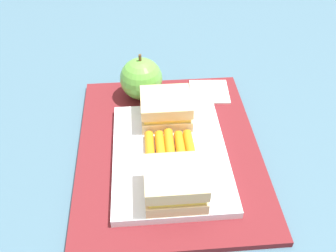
{
  "coord_description": "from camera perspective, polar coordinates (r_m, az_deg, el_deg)",
  "views": [
    {
      "loc": [
        -0.42,
        0.04,
        0.43
      ],
      "look_at": [
        0.01,
        0.0,
        0.04
      ],
      "focal_mm": 40.74,
      "sensor_mm": 36.0,
      "label": 1
    }
  ],
  "objects": [
    {
      "name": "sandwich_half_left",
      "position": [
        0.5,
        1.08,
        -8.63
      ],
      "size": [
        0.07,
        0.08,
        0.04
      ],
      "color": "#DBC189",
      "rests_on": "food_tray"
    },
    {
      "name": "ground_plane",
      "position": [
        0.6,
        0.1,
        -3.77
      ],
      "size": [
        2.4,
        2.4,
        0.0
      ],
      "primitive_type": "plane",
      "color": "#42667A"
    },
    {
      "name": "lunchbag_mat",
      "position": [
        0.6,
        0.1,
        -3.44
      ],
      "size": [
        0.36,
        0.28,
        0.01
      ],
      "primitive_type": "cube",
      "color": "maroon",
      "rests_on": "ground_plane"
    },
    {
      "name": "apple",
      "position": [
        0.67,
        -4.03,
        7.06
      ],
      "size": [
        0.07,
        0.07,
        0.09
      ],
      "color": "#66B742",
      "rests_on": "lunchbag_mat"
    },
    {
      "name": "sandwich_half_right",
      "position": [
        0.61,
        -0.31,
        2.66
      ],
      "size": [
        0.07,
        0.08,
        0.04
      ],
      "color": "#DBC189",
      "rests_on": "food_tray"
    },
    {
      "name": "carrot_sticks_bundle",
      "position": [
        0.56,
        0.35,
        -3.54
      ],
      "size": [
        0.08,
        0.07,
        0.02
      ],
      "color": "orange",
      "rests_on": "food_tray"
    },
    {
      "name": "paper_napkin",
      "position": [
        0.71,
        6.18,
        5.13
      ],
      "size": [
        0.07,
        0.07,
        0.0
      ],
      "primitive_type": "cube",
      "rotation": [
        0.0,
        0.0,
        -0.07
      ],
      "color": "white",
      "rests_on": "lunchbag_mat"
    },
    {
      "name": "food_tray",
      "position": [
        0.57,
        0.3,
        -4.43
      ],
      "size": [
        0.23,
        0.17,
        0.01
      ],
      "primitive_type": "cube",
      "color": "white",
      "rests_on": "lunchbag_mat"
    }
  ]
}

